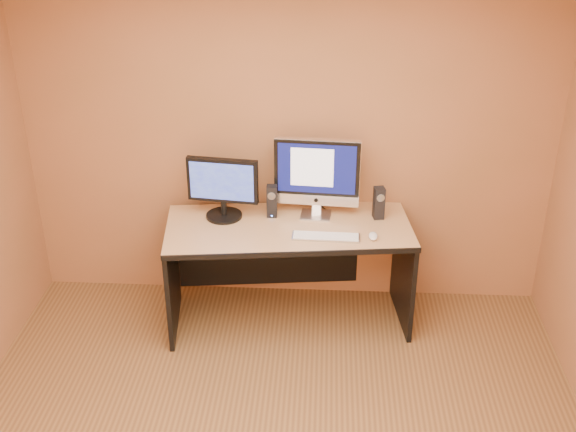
# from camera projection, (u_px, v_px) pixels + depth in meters

# --- Properties ---
(walls) EXTENTS (4.00, 4.00, 2.60)m
(walls) POSITION_uv_depth(u_px,v_px,m) (265.00, 288.00, 3.63)
(walls) COLOR #9C603F
(walls) RESTS_ON ground
(ceiling) EXTENTS (4.00, 4.00, 0.00)m
(ceiling) POSITION_uv_depth(u_px,v_px,m) (261.00, 29.00, 3.04)
(ceiling) COLOR white
(ceiling) RESTS_ON walls
(desk) EXTENTS (1.86, 0.98, 0.82)m
(desk) POSITION_uv_depth(u_px,v_px,m) (289.00, 274.00, 5.43)
(desk) COLOR tan
(desk) RESTS_ON ground
(imac) EXTENTS (0.65, 0.28, 0.61)m
(imac) POSITION_uv_depth(u_px,v_px,m) (316.00, 178.00, 5.25)
(imac) COLOR silver
(imac) RESTS_ON desk
(second_monitor) EXTENTS (0.56, 0.33, 0.47)m
(second_monitor) POSITION_uv_depth(u_px,v_px,m) (223.00, 189.00, 5.26)
(second_monitor) COLOR black
(second_monitor) RESTS_ON desk
(speaker_left) EXTENTS (0.08, 0.08, 0.24)m
(speaker_left) POSITION_uv_depth(u_px,v_px,m) (272.00, 201.00, 5.33)
(speaker_left) COLOR black
(speaker_left) RESTS_ON desk
(speaker_right) EXTENTS (0.09, 0.09, 0.24)m
(speaker_right) POSITION_uv_depth(u_px,v_px,m) (379.00, 203.00, 5.30)
(speaker_right) COLOR black
(speaker_right) RESTS_ON desk
(keyboard) EXTENTS (0.48, 0.15, 0.02)m
(keyboard) POSITION_uv_depth(u_px,v_px,m) (326.00, 237.00, 5.08)
(keyboard) COLOR #B1B2B6
(keyboard) RESTS_ON desk
(mouse) EXTENTS (0.07, 0.11, 0.04)m
(mouse) POSITION_uv_depth(u_px,v_px,m) (373.00, 236.00, 5.07)
(mouse) COLOR silver
(mouse) RESTS_ON desk
(cable_a) EXTENTS (0.11, 0.23, 0.01)m
(cable_a) POSITION_uv_depth(u_px,v_px,m) (324.00, 209.00, 5.48)
(cable_a) COLOR black
(cable_a) RESTS_ON desk
(cable_b) EXTENTS (0.08, 0.19, 0.01)m
(cable_b) POSITION_uv_depth(u_px,v_px,m) (320.00, 207.00, 5.51)
(cable_b) COLOR black
(cable_b) RESTS_ON desk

